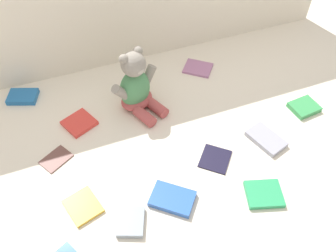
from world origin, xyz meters
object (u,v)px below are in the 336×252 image
object	(u,v)px
book_case_3	(131,222)
book_case_6	(198,68)
book_case_0	(264,194)
book_case_7	(172,199)
book_case_9	(266,139)
book_case_4	(79,123)
book_case_11	(304,107)
book_case_8	(56,159)
book_case_1	(83,206)
book_case_5	(23,97)
book_case_10	(215,158)
teddy_bear	(136,87)

from	to	relation	value
book_case_3	book_case_6	size ratio (longest dim) A/B	0.81
book_case_0	book_case_3	world-z (taller)	book_case_3
book_case_7	book_case_9	xyz separation A→B (m)	(0.39, 0.10, -0.00)
book_case_4	book_case_6	distance (m)	0.55
book_case_4	book_case_11	world-z (taller)	book_case_11
book_case_0	book_case_8	distance (m)	0.69
book_case_1	book_case_5	distance (m)	0.57
book_case_8	book_case_11	bearing A→B (deg)	53.76
book_case_6	book_case_10	bearing A→B (deg)	-157.99
book_case_1	book_case_9	bearing A→B (deg)	-13.82
book_case_1	book_case_6	distance (m)	0.76
book_case_5	book_case_11	size ratio (longest dim) A/B	1.09
book_case_4	book_case_10	size ratio (longest dim) A/B	1.01
book_case_7	book_case_8	bearing A→B (deg)	87.38
book_case_10	book_case_1	bearing A→B (deg)	-136.53
book_case_7	book_case_11	size ratio (longest dim) A/B	1.29
book_case_7	book_case_8	distance (m)	0.42
book_case_5	book_case_7	distance (m)	0.74
book_case_3	book_case_0	bearing A→B (deg)	-166.21
book_case_8	book_case_10	size ratio (longest dim) A/B	0.95
book_case_9	book_case_11	xyz separation A→B (m)	(0.22, 0.08, 0.00)
book_case_5	book_case_1	bearing A→B (deg)	32.80
book_case_3	book_case_4	xyz separation A→B (m)	(-0.06, 0.44, -0.00)
book_case_5	book_case_6	distance (m)	0.72
book_case_7	book_case_10	world-z (taller)	book_case_7
book_case_7	book_case_11	bearing A→B (deg)	-33.37
book_case_3	book_case_5	world-z (taller)	same
book_case_4	book_case_5	bearing A→B (deg)	-164.16
teddy_bear	book_case_10	distance (m)	0.39
book_case_1	book_case_9	size ratio (longest dim) A/B	0.80
book_case_1	book_case_10	world-z (taller)	book_case_1
book_case_6	book_case_11	world-z (taller)	book_case_11
teddy_bear	book_case_1	bearing A→B (deg)	-152.42
book_case_7	book_case_11	xyz separation A→B (m)	(0.61, 0.19, 0.00)
book_case_8	book_case_3	bearing A→B (deg)	-1.55
book_case_1	book_case_7	bearing A→B (deg)	-32.20
book_case_1	book_case_6	world-z (taller)	same
book_case_1	book_case_3	distance (m)	0.16
book_case_0	book_case_10	xyz separation A→B (m)	(-0.08, 0.18, -0.00)
book_case_6	book_case_3	bearing A→B (deg)	179.62
teddy_bear	book_case_1	distance (m)	0.47
book_case_7	book_case_3	bearing A→B (deg)	140.69
book_case_5	book_case_11	distance (m)	1.09
book_case_8	book_case_9	xyz separation A→B (m)	(0.71, -0.18, 0.00)
book_case_9	book_case_7	bearing A→B (deg)	-2.55
book_case_4	book_case_8	distance (m)	0.17
book_case_0	book_case_8	size ratio (longest dim) A/B	1.14
book_case_6	book_case_8	world-z (taller)	same
book_case_0	book_case_3	xyz separation A→B (m)	(-0.41, 0.06, 0.00)
teddy_bear	book_case_11	bearing A→B (deg)	-46.30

